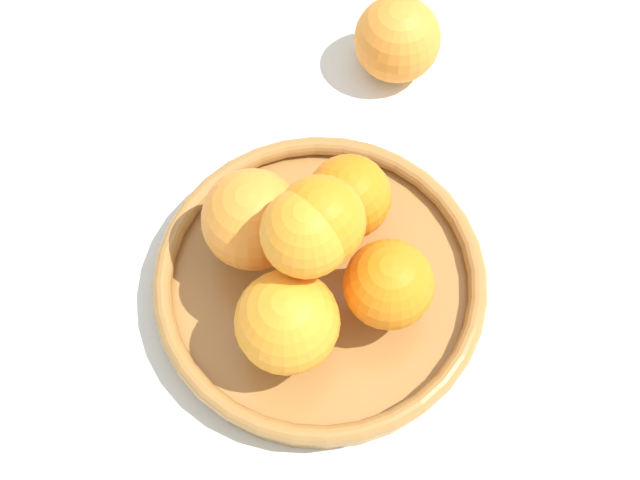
# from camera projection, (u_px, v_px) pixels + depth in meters

# --- Properties ---
(ground_plane) EXTENTS (4.00, 4.00, 0.00)m
(ground_plane) POSITION_uv_depth(u_px,v_px,m) (320.00, 292.00, 0.77)
(ground_plane) COLOR silver
(fruit_bowl) EXTENTS (0.28, 0.28, 0.04)m
(fruit_bowl) POSITION_uv_depth(u_px,v_px,m) (320.00, 284.00, 0.75)
(fruit_bowl) COLOR #A57238
(fruit_bowl) RESTS_ON ground_plane
(orange_pile) EXTENTS (0.17, 0.17, 0.13)m
(orange_pile) POSITION_uv_depth(u_px,v_px,m) (311.00, 249.00, 0.69)
(orange_pile) COLOR orange
(orange_pile) RESTS_ON fruit_bowl
(stray_orange) EXTENTS (0.08, 0.08, 0.08)m
(stray_orange) POSITION_uv_depth(u_px,v_px,m) (397.00, 39.00, 0.84)
(stray_orange) COLOR orange
(stray_orange) RESTS_ON ground_plane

